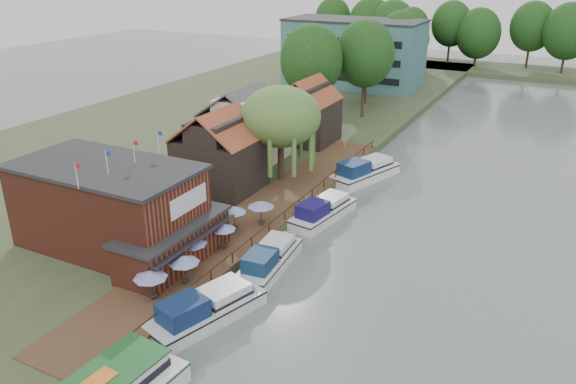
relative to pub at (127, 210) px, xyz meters
The scene contains 27 objects.
ground 14.79m from the pub, ahead, with size 260.00×260.00×0.00m, color slate.
land_bank 39.61m from the pub, 113.96° to the left, with size 50.00×140.00×1.00m, color #384728.
quay_deck 13.04m from the pub, 61.39° to the left, with size 6.00×50.00×0.10m, color #47301E.
quay_rail 14.76m from the pub, 52.89° to the left, with size 0.20×49.00×1.00m, color black, non-canonical shape.
pub is the anchor object (origin of this frame).
hotel_block 71.49m from the pub, 96.43° to the left, with size 25.40×12.40×12.30m, color #38666B, non-canonical shape.
cottage_a 15.05m from the pub, 93.81° to the left, with size 8.60×7.60×8.50m, color black, non-canonical shape.
cottage_b 25.33m from the pub, 99.09° to the left, with size 9.60×8.60×8.50m, color beige, non-canonical shape.
cottage_c 34.01m from the pub, 90.00° to the left, with size 7.60×7.60×8.50m, color black, non-canonical shape.
willow 20.36m from the pub, 80.07° to the left, with size 8.60×8.60×10.43m, color #476B2D, non-canonical shape.
umbrella_0 8.65m from the pub, 38.13° to the right, with size 2.45×2.45×2.38m, color navy, non-canonical shape.
umbrella_1 8.07m from the pub, 17.88° to the right, with size 2.36×2.36×2.38m, color navy, non-canonical shape.
umbrella_2 6.53m from the pub, ahead, with size 2.44×2.44×2.38m, color navy, non-canonical shape.
umbrella_3 8.09m from the pub, 27.50° to the left, with size 2.10×2.10×2.38m, color navy, non-canonical shape.
umbrella_4 9.29m from the pub, 49.94° to the left, with size 2.25×2.25×2.38m, color #1C459B, non-canonical shape.
umbrella_5 11.83m from the pub, 50.82° to the left, with size 2.45×2.45×2.38m, color #1C1D9C, non-canonical shape.
cruiser_0 11.78m from the pub, 21.70° to the right, with size 3.31×10.24×2.50m, color silver, non-canonical shape.
cruiser_1 12.14m from the pub, 20.97° to the left, with size 3.09×9.56×2.30m, color silver, non-canonical shape.
cruiser_2 18.72m from the pub, 53.71° to the left, with size 3.15×9.74×2.36m, color silver, non-canonical shape.
cruiser_3 29.13m from the pub, 68.03° to the left, with size 3.47×10.73×2.64m, color white, non-canonical shape.
swan 16.68m from the pub, 41.47° to the right, with size 0.44×0.44×0.44m, color white.
bank_tree_0 42.42m from the pub, 94.54° to the left, with size 8.87×8.87×14.38m, color #143811, non-canonical shape.
bank_tree_1 49.57m from the pub, 87.65° to the left, with size 8.70×8.70×14.58m, color #143811, non-canonical shape.
bank_tree_2 58.09m from the pub, 90.71° to the left, with size 6.87×6.87×11.87m, color #143811, non-canonical shape.
bank_tree_3 77.63m from the pub, 90.87° to the left, with size 7.81×7.81×13.67m, color #143811, non-canonical shape.
bank_tree_4 88.45m from the pub, 90.85° to the left, with size 6.36×6.36×10.68m, color #143811, non-canonical shape.
bank_tree_5 95.74m from the pub, 92.43° to the left, with size 7.60×7.60×12.96m, color #143811, non-canonical shape.
Camera 1 is at (16.69, -31.83, 23.56)m, focal length 35.00 mm.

